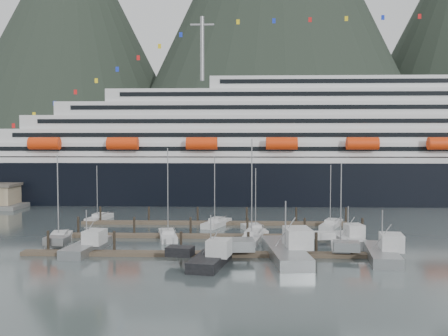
{
  "coord_description": "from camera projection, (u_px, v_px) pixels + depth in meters",
  "views": [
    {
      "loc": [
        0.2,
        -77.97,
        15.14
      ],
      "look_at": [
        -3.33,
        22.0,
        9.9
      ],
      "focal_mm": 42.0,
      "sensor_mm": 36.0,
      "label": 1
    }
  ],
  "objects": [
    {
      "name": "mountains",
      "position": [
        284.0,
        22.0,
        655.57
      ],
      "size": [
        870.0,
        440.0,
        420.0
      ],
      "color": "black",
      "rests_on": "ground"
    },
    {
      "name": "dock_far",
      "position": [
        214.0,
        223.0,
        94.79
      ],
      "size": [
        48.18,
        2.28,
        3.2
      ],
      "color": "#4A3C2F",
      "rests_on": "ground"
    },
    {
      "name": "sailboat_f",
      "position": [
        217.0,
        224.0,
        92.81
      ],
      "size": [
        5.28,
        8.96,
        12.8
      ],
      "rotation": [
        0.0,
        0.0,
        1.22
      ],
      "color": "#B6B6B6",
      "rests_on": "ground"
    },
    {
      "name": "sailboat_e",
      "position": [
        99.0,
        218.0,
        99.5
      ],
      "size": [
        3.52,
        8.88,
        10.81
      ],
      "rotation": [
        0.0,
        0.0,
        1.42
      ],
      "color": "#B6B6B6",
      "rests_on": "ground"
    },
    {
      "name": "trawler_a",
      "position": [
        86.0,
        245.0,
        71.5
      ],
      "size": [
        8.43,
        11.64,
        6.21
      ],
      "rotation": [
        0.0,
        0.0,
        1.47
      ],
      "color": "#919497",
      "rests_on": "ground"
    },
    {
      "name": "ground",
      "position": [
        241.0,
        241.0,
        78.61
      ],
      "size": [
        1600.0,
        1600.0,
        0.0
      ],
      "primitive_type": "plane",
      "color": "#475354",
      "rests_on": "ground"
    },
    {
      "name": "sailboat_a",
      "position": [
        60.0,
        240.0,
        77.86
      ],
      "size": [
        4.43,
        9.66,
        13.55
      ],
      "rotation": [
        0.0,
        0.0,
        1.76
      ],
      "color": "#B6B6B6",
      "rests_on": "ground"
    },
    {
      "name": "sailboat_g",
      "position": [
        331.0,
        225.0,
        91.76
      ],
      "size": [
        5.59,
        9.51,
        11.33
      ],
      "rotation": [
        0.0,
        0.0,
        1.19
      ],
      "color": "#B6B6B6",
      "rests_on": "ground"
    },
    {
      "name": "cruise_ship",
      "position": [
        361.0,
        153.0,
        131.75
      ],
      "size": [
        210.0,
        30.4,
        50.3
      ],
      "color": "black",
      "rests_on": "ground"
    },
    {
      "name": "trawler_d",
      "position": [
        381.0,
        252.0,
        66.74
      ],
      "size": [
        8.94,
        12.03,
        6.95
      ],
      "rotation": [
        0.0,
        0.0,
        1.45
      ],
      "color": "#919497",
      "rests_on": "ground"
    },
    {
      "name": "trawler_e",
      "position": [
        347.0,
        238.0,
        76.63
      ],
      "size": [
        7.45,
        9.76,
        6.06
      ],
      "rotation": [
        0.0,
        0.0,
        1.72
      ],
      "color": "#B6B6B6",
      "rests_on": "ground"
    },
    {
      "name": "sailboat_c",
      "position": [
        254.0,
        230.0,
        86.53
      ],
      "size": [
        4.52,
        8.76,
        11.02
      ],
      "rotation": [
        0.0,
        0.0,
        1.85
      ],
      "color": "#B6B6B6",
      "rests_on": "ground"
    },
    {
      "name": "sailboat_b",
      "position": [
        168.0,
        236.0,
        80.99
      ],
      "size": [
        4.24,
        9.4,
        14.41
      ],
      "rotation": [
        0.0,
        0.0,
        1.78
      ],
      "color": "#B6B6B6",
      "rests_on": "ground"
    },
    {
      "name": "sailboat_d",
      "position": [
        253.0,
        238.0,
        79.39
      ],
      "size": [
        4.41,
        11.44,
        15.86
      ],
      "rotation": [
        0.0,
        0.0,
        1.41
      ],
      "color": "#B6B6B6",
      "rests_on": "ground"
    },
    {
      "name": "trawler_c",
      "position": [
        284.0,
        250.0,
        67.51
      ],
      "size": [
        11.51,
        16.24,
        8.18
      ],
      "rotation": [
        0.0,
        0.0,
        1.67
      ],
      "color": "#919497",
      "rests_on": "ground"
    },
    {
      "name": "sailboat_h",
      "position": [
        340.0,
        248.0,
        71.76
      ],
      "size": [
        3.58,
        8.41,
        12.51
      ],
      "rotation": [
        0.0,
        0.0,
        1.42
      ],
      "color": "#B6B6B6",
      "rests_on": "ground"
    },
    {
      "name": "trawler_b",
      "position": [
        210.0,
        258.0,
        63.75
      ],
      "size": [
        8.3,
        10.79,
        6.69
      ],
      "rotation": [
        0.0,
        0.0,
        1.37
      ],
      "color": "black",
      "rests_on": "ground"
    },
    {
      "name": "dock_mid",
      "position": [
        210.0,
        236.0,
        81.82
      ],
      "size": [
        48.18,
        2.28,
        3.2
      ],
      "color": "#4A3C2F",
      "rests_on": "ground"
    },
    {
      "name": "dock_near",
      "position": [
        203.0,
        253.0,
        68.84
      ],
      "size": [
        48.18,
        2.28,
        3.2
      ],
      "color": "#4A3C2F",
      "rests_on": "ground"
    }
  ]
}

